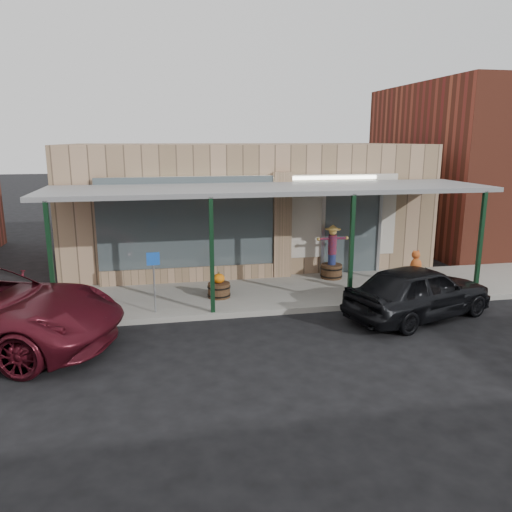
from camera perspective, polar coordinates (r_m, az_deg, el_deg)
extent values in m
plane|color=black|center=(11.01, 5.87, -10.18)|extent=(120.00, 120.00, 0.00)
cube|color=gray|center=(14.25, 1.64, -4.30)|extent=(40.00, 3.20, 0.15)
cube|color=tan|center=(18.24, -1.55, 6.08)|extent=(12.00, 6.00, 4.20)
cube|color=#4D595D|center=(14.92, -7.85, 3.60)|extent=(5.20, 0.06, 2.80)
cube|color=#4D595D|center=(16.26, 10.79, 2.84)|extent=(1.80, 0.06, 2.80)
cube|color=tan|center=(15.44, 2.97, 3.27)|extent=(0.55, 0.30, 3.40)
cube|color=tan|center=(15.30, -7.69, -2.11)|extent=(5.20, 0.30, 0.50)
cube|color=#BEB6A8|center=(15.30, 0.37, 4.34)|extent=(9.00, 0.02, 2.60)
cube|color=white|center=(15.14, 0.40, 8.81)|extent=(7.50, 0.03, 0.10)
cube|color=slate|center=(13.65, 1.72, 7.70)|extent=(12.00, 3.00, 0.12)
cube|color=black|center=(12.36, -22.37, -0.93)|extent=(0.10, 0.10, 2.95)
cube|color=black|center=(12.18, -5.07, -0.17)|extent=(0.10, 0.10, 2.95)
cube|color=black|center=(13.05, 10.84, 0.55)|extent=(0.10, 0.10, 2.95)
cube|color=black|center=(14.83, 24.22, 1.12)|extent=(0.10, 0.10, 2.95)
cylinder|color=#4E341F|center=(15.65, 8.61, -1.72)|extent=(0.86, 0.86, 0.43)
cylinder|color=navy|center=(15.56, 8.66, -0.38)|extent=(0.32, 0.32, 0.32)
cylinder|color=maroon|center=(15.46, 8.72, 1.28)|extent=(0.34, 0.34, 0.60)
sphere|color=tan|center=(15.38, 8.77, 2.78)|extent=(0.24, 0.24, 0.24)
cone|color=tan|center=(15.36, 8.79, 3.30)|extent=(0.39, 0.39, 0.15)
cylinder|color=#4E341F|center=(13.65, -4.25, -3.91)|extent=(0.72, 0.72, 0.40)
ellipsoid|color=#EE590F|center=(13.55, -4.27, -2.57)|extent=(0.32, 0.32, 0.26)
cylinder|color=#4C471E|center=(13.51, -4.29, -1.96)|extent=(0.04, 0.04, 0.06)
cylinder|color=gray|center=(12.57, -11.52, -3.72)|extent=(0.04, 0.04, 1.21)
cube|color=blue|center=(12.37, -11.68, -0.32)|extent=(0.32, 0.04, 0.32)
imported|color=black|center=(13.03, 18.13, -3.85)|extent=(4.31, 2.84, 1.37)
ellipsoid|color=#D75D25|center=(13.76, 17.81, -1.01)|extent=(0.30, 0.25, 0.39)
sphere|color=#D75D25|center=(13.73, 17.81, 0.12)|extent=(0.22, 0.22, 0.22)
cylinder|color=#17681C|center=(13.73, 17.85, -0.38)|extent=(0.15, 0.15, 0.02)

